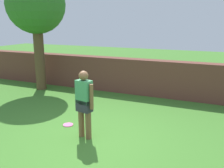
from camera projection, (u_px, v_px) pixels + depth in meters
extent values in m
plane|color=#3D7528|center=(89.00, 140.00, 5.90)|extent=(40.00, 40.00, 0.00)
cube|color=brown|center=(107.00, 74.00, 10.06)|extent=(12.31, 0.50, 1.33)
cylinder|color=brown|center=(39.00, 56.00, 10.04)|extent=(0.39, 0.39, 2.71)
sphere|color=#337028|center=(36.00, 4.00, 9.57)|extent=(2.24, 2.24, 2.24)
cylinder|color=brown|center=(88.00, 122.00, 5.88)|extent=(0.14, 0.14, 0.85)
cylinder|color=brown|center=(81.00, 120.00, 6.01)|extent=(0.14, 0.14, 0.85)
cube|color=#2D2D38|center=(84.00, 105.00, 5.86)|extent=(0.40, 0.29, 0.28)
cube|color=#3F8C59|center=(84.00, 92.00, 5.78)|extent=(0.40, 0.29, 0.55)
sphere|color=brown|center=(83.00, 76.00, 5.68)|extent=(0.22, 0.22, 0.22)
cylinder|color=brown|center=(91.00, 97.00, 5.67)|extent=(0.09, 0.09, 0.58)
cylinder|color=brown|center=(77.00, 94.00, 5.93)|extent=(0.09, 0.09, 0.58)
cylinder|color=pink|center=(68.00, 125.00, 6.75)|extent=(0.27, 0.27, 0.02)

